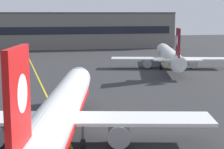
# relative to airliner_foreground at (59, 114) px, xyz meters

# --- Properties ---
(taxiway_centreline) EXTENTS (12.36, 179.62, 0.01)m
(taxiway_centreline) POSITION_rel_airliner_foreground_xyz_m (-0.01, 15.89, -3.37)
(taxiway_centreline) COLOR yellow
(taxiway_centreline) RESTS_ON ground
(airliner_foreground) EXTENTS (32.30, 41.16, 11.65)m
(airliner_foreground) POSITION_rel_airliner_foreground_xyz_m (0.00, 0.00, 0.00)
(airliner_foreground) COLOR white
(airliner_foreground) RESTS_ON ground
(airliner_background) EXTENTS (29.13, 37.06, 10.52)m
(airliner_background) POSITION_rel_airliner_foreground_xyz_m (30.32, 50.65, -0.33)
(airliner_background) COLOR white
(airliner_background) RESTS_ON ground
(safety_cone_by_nose_gear) EXTENTS (0.44, 0.44, 0.55)m
(safety_cone_by_nose_gear) POSITION_rel_airliner_foreground_xyz_m (0.73, 15.68, -3.11)
(safety_cone_by_nose_gear) COLOR orange
(safety_cone_by_nose_gear) RESTS_ON ground
(terminal_building) EXTENTS (118.79, 12.40, 13.93)m
(terminal_building) POSITION_rel_airliner_foreground_xyz_m (-7.37, 110.59, 3.60)
(terminal_building) COLOR slate
(terminal_building) RESTS_ON ground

